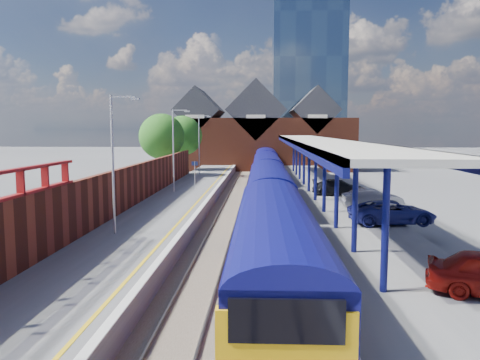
% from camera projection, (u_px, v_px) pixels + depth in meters
% --- Properties ---
extents(ground, '(240.00, 240.00, 0.00)m').
position_uv_depth(ground, '(252.00, 192.00, 47.47)').
color(ground, '#5B5B5E').
rests_on(ground, ground).
extents(ballast_bed, '(6.00, 76.00, 0.06)m').
position_uv_depth(ballast_bed, '(250.00, 208.00, 37.54)').
color(ballast_bed, '#473D33').
rests_on(ballast_bed, ground).
extents(rails, '(4.51, 76.00, 0.14)m').
position_uv_depth(rails, '(250.00, 207.00, 37.53)').
color(rails, slate).
rests_on(rails, ground).
extents(left_platform, '(5.00, 76.00, 1.00)m').
position_uv_depth(left_platform, '(182.00, 202.00, 37.75)').
color(left_platform, '#565659').
rests_on(left_platform, ground).
extents(right_platform, '(6.00, 76.00, 1.00)m').
position_uv_depth(right_platform, '(325.00, 203.00, 37.20)').
color(right_platform, '#565659').
rests_on(right_platform, ground).
extents(coping_left, '(0.30, 76.00, 0.05)m').
position_uv_depth(coping_left, '(211.00, 195.00, 37.58)').
color(coping_left, silver).
rests_on(coping_left, left_platform).
extents(coping_right, '(0.30, 76.00, 0.05)m').
position_uv_depth(coping_right, '(289.00, 196.00, 37.28)').
color(coping_right, silver).
rests_on(coping_right, right_platform).
extents(yellow_line, '(0.14, 76.00, 0.01)m').
position_uv_depth(yellow_line, '(203.00, 195.00, 37.61)').
color(yellow_line, yellow).
rests_on(yellow_line, left_platform).
extents(train, '(2.91, 65.92, 3.45)m').
position_uv_depth(train, '(268.00, 176.00, 41.81)').
color(train, '#0D0D5D').
rests_on(train, ground).
extents(canopy, '(4.50, 52.00, 4.48)m').
position_uv_depth(canopy, '(317.00, 142.00, 38.65)').
color(canopy, '#0E1153').
rests_on(canopy, right_platform).
extents(lamp_post_b, '(1.48, 0.18, 7.00)m').
position_uv_depth(lamp_post_b, '(115.00, 156.00, 23.41)').
color(lamp_post_b, '#A5A8AA').
rests_on(lamp_post_b, left_platform).
extents(lamp_post_c, '(1.48, 0.18, 7.00)m').
position_uv_depth(lamp_post_c, '(175.00, 145.00, 39.29)').
color(lamp_post_c, '#A5A8AA').
rests_on(lamp_post_c, left_platform).
extents(lamp_post_d, '(1.48, 0.18, 7.00)m').
position_uv_depth(lamp_post_d, '(200.00, 141.00, 55.18)').
color(lamp_post_d, '#A5A8AA').
rests_on(lamp_post_d, left_platform).
extents(platform_sign, '(0.55, 0.08, 2.50)m').
position_uv_depth(platform_sign, '(195.00, 170.00, 41.46)').
color(platform_sign, '#A5A8AA').
rests_on(platform_sign, left_platform).
extents(brick_wall, '(0.35, 50.00, 3.86)m').
position_uv_depth(brick_wall, '(126.00, 187.00, 31.25)').
color(brick_wall, maroon).
rests_on(brick_wall, left_platform).
extents(station_building, '(30.00, 12.12, 13.78)m').
position_uv_depth(station_building, '(256.00, 135.00, 74.69)').
color(station_building, maroon).
rests_on(station_building, ground).
extents(glass_tower, '(14.20, 14.20, 40.30)m').
position_uv_depth(glass_tower, '(308.00, 60.00, 94.47)').
color(glass_tower, slate).
rests_on(glass_tower, ground).
extents(tree_near, '(5.20, 5.20, 8.10)m').
position_uv_depth(tree_near, '(163.00, 138.00, 53.26)').
color(tree_near, '#382314').
rests_on(tree_near, ground).
extents(tree_far, '(5.20, 5.20, 8.10)m').
position_uv_depth(tree_far, '(183.00, 137.00, 61.15)').
color(tree_far, '#382314').
rests_on(tree_far, ground).
extents(parked_car_silver, '(4.03, 1.48, 1.32)m').
position_uv_depth(parked_car_silver, '(372.00, 198.00, 31.55)').
color(parked_car_silver, '#B3B2B7').
rests_on(parked_car_silver, right_platform).
extents(parked_car_dark, '(4.50, 2.15, 1.26)m').
position_uv_depth(parked_car_dark, '(339.00, 187.00, 37.75)').
color(parked_car_dark, black).
rests_on(parked_car_dark, right_platform).
extents(parked_car_blue, '(5.00, 2.73, 1.33)m').
position_uv_depth(parked_car_blue, '(392.00, 212.00, 26.29)').
color(parked_car_blue, navy).
rests_on(parked_car_blue, right_platform).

